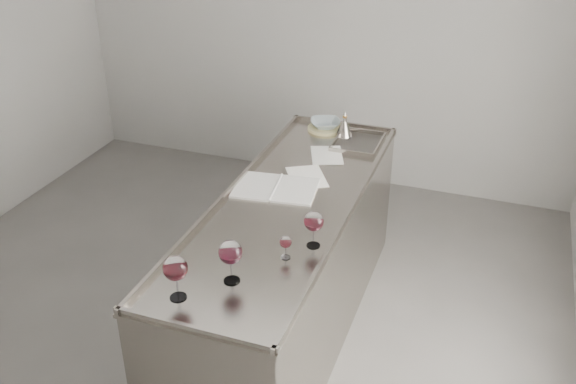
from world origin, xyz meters
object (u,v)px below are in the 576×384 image
(wine_glass_right, at_px, (314,222))
(wine_glass_middle, at_px, (230,253))
(wine_funnel, at_px, (344,128))
(notebook, at_px, (276,188))
(counter, at_px, (289,268))
(wine_glass_small, at_px, (286,243))
(ceramic_bowl, at_px, (325,124))
(wine_glass_left, at_px, (175,269))

(wine_glass_right, bearing_deg, wine_glass_middle, -122.84)
(wine_glass_right, relative_size, wine_funnel, 1.07)
(wine_glass_middle, height_order, notebook, wine_glass_middle)
(counter, bearing_deg, wine_funnel, 87.29)
(wine_glass_small, distance_m, wine_funnel, 1.57)
(counter, distance_m, wine_glass_small, 0.80)
(wine_glass_middle, height_order, wine_glass_right, wine_glass_middle)
(wine_glass_middle, relative_size, wine_glass_small, 1.78)
(notebook, distance_m, wine_funnel, 0.92)
(counter, relative_size, wine_funnel, 13.05)
(counter, xyz_separation_m, notebook, (-0.12, 0.12, 0.48))
(counter, height_order, wine_glass_middle, wine_glass_middle)
(ceramic_bowl, height_order, wine_funnel, wine_funnel)
(counter, xyz_separation_m, wine_glass_left, (-0.17, -1.01, 0.62))
(wine_glass_middle, xyz_separation_m, notebook, (-0.13, 0.92, -0.15))
(wine_funnel, bearing_deg, wine_glass_middle, -91.34)
(wine_glass_small, relative_size, ceramic_bowl, 0.59)
(wine_glass_small, bearing_deg, notebook, 114.66)
(wine_glass_middle, height_order, wine_funnel, wine_glass_middle)
(counter, relative_size, wine_glass_right, 12.23)
(wine_glass_left, bearing_deg, notebook, 87.53)
(wine_glass_right, bearing_deg, wine_glass_small, -122.89)
(wine_glass_small, xyz_separation_m, wine_funnel, (-0.13, 1.56, -0.03))
(wine_glass_left, bearing_deg, wine_glass_middle, 48.03)
(counter, xyz_separation_m, wine_glass_small, (0.18, -0.54, 0.56))
(notebook, bearing_deg, wine_glass_left, -100.01)
(wine_glass_left, distance_m, wine_glass_middle, 0.27)
(ceramic_bowl, bearing_deg, wine_funnel, -20.06)
(counter, relative_size, ceramic_bowl, 11.41)
(wine_glass_left, xyz_separation_m, notebook, (0.05, 1.12, -0.15))
(wine_glass_small, height_order, notebook, wine_glass_small)
(wine_glass_left, relative_size, wine_glass_right, 1.12)
(wine_glass_right, distance_m, ceramic_bowl, 1.52)
(wine_funnel, bearing_deg, ceramic_bowl, 159.94)
(counter, height_order, notebook, counter)
(counter, relative_size, wine_glass_left, 10.97)
(wine_glass_middle, bearing_deg, wine_glass_right, 57.16)
(wine_glass_left, bearing_deg, wine_glass_small, 53.03)
(wine_glass_middle, xyz_separation_m, wine_glass_right, (0.27, 0.42, -0.02))
(wine_glass_right, relative_size, notebook, 0.38)
(wine_glass_left, xyz_separation_m, ceramic_bowl, (0.06, 2.08, -0.11))
(notebook, distance_m, ceramic_bowl, 0.96)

